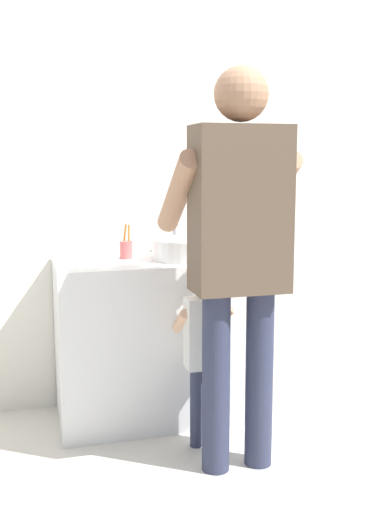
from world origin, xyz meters
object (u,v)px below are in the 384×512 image
object	(u,v)px
toothbrush_cup	(126,249)
soap_bottle	(232,243)
child_toddler	(206,343)
adult_parent	(238,235)

from	to	relation	value
toothbrush_cup	soap_bottle	size ratio (longest dim) A/B	1.25
toothbrush_cup	child_toddler	bearing A→B (deg)	-57.60
adult_parent	toothbrush_cup	bearing A→B (deg)	118.04
adult_parent	soap_bottle	bearing A→B (deg)	72.78
toothbrush_cup	soap_bottle	bearing A→B (deg)	-2.50
soap_bottle	adult_parent	bearing A→B (deg)	-107.22
toothbrush_cup	child_toddler	world-z (taller)	toothbrush_cup
soap_bottle	toothbrush_cup	bearing A→B (deg)	177.50
soap_bottle	adult_parent	distance (m)	0.73
toothbrush_cup	adult_parent	world-z (taller)	adult_parent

